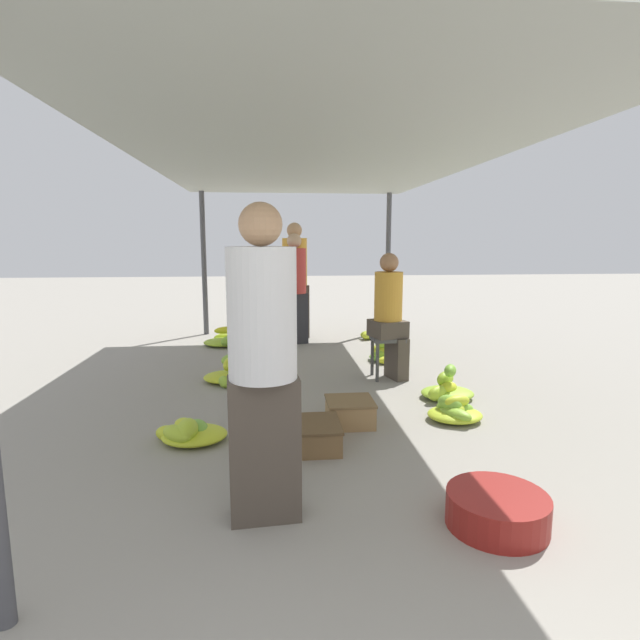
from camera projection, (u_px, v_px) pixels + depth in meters
canopy_post_back_left at (204, 264)px, 7.87m from camera, size 0.08×0.08×2.25m
canopy_post_back_right at (388, 263)px, 8.15m from camera, size 0.08×0.08×2.25m
canopy_tarp at (314, 158)px, 4.78m from camera, size 3.36×6.60×0.04m
vendor_foreground at (263, 361)px, 2.58m from camera, size 0.39×0.38×1.67m
stool at (387, 345)px, 5.41m from camera, size 0.34×0.34×0.46m
vendor_seated at (390, 313)px, 5.35m from camera, size 0.42×0.42×1.36m
basin_black at (497, 510)px, 2.61m from camera, size 0.53×0.53×0.18m
banana_pile_left_0 at (232, 372)px, 5.32m from camera, size 0.57×0.65×0.28m
banana_pile_left_1 at (226, 341)px, 7.13m from camera, size 0.58×0.65×0.27m
banana_pile_left_2 at (189, 432)px, 3.71m from camera, size 0.57×0.48×0.19m
banana_pile_right_0 at (454, 411)px, 4.16m from camera, size 0.46×0.50×0.22m
banana_pile_right_1 at (386, 354)px, 6.23m from camera, size 0.48×0.49×0.26m
banana_pile_right_2 at (380, 335)px, 7.64m from camera, size 0.65×0.56×0.15m
banana_pile_right_3 at (446, 389)px, 4.73m from camera, size 0.52×0.47×0.34m
crate_near at (350, 412)px, 4.07m from camera, size 0.38×0.38×0.21m
crate_mid at (309, 435)px, 3.60m from camera, size 0.45×0.45×0.19m
shopper_walking_mid at (295, 279)px, 7.58m from camera, size 0.47×0.47×1.76m
shopper_walking_far at (294, 287)px, 7.19m from camera, size 0.42×0.42×1.59m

